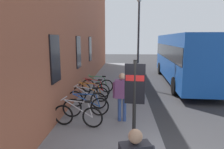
{
  "coord_description": "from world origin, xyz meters",
  "views": [
    {
      "loc": [
        -4.64,
        1.15,
        3.07
      ],
      "look_at": [
        3.46,
        1.65,
        1.63
      ],
      "focal_mm": 32.37,
      "sensor_mm": 36.0,
      "label": 1
    }
  ],
  "objects_px": {
    "pedestrian_by_facade": "(138,77)",
    "bicycle_beside_lamp": "(90,94)",
    "bicycle_under_window": "(94,89)",
    "city_bus": "(184,55)",
    "street_lamp": "(139,35)",
    "bicycle_leaning_wall": "(87,99)",
    "bicycle_end_of_row": "(98,85)",
    "bicycle_mid_rack": "(86,107)",
    "transit_info_sign": "(135,89)",
    "pedestrian_near_bus": "(122,92)",
    "bicycle_by_door": "(78,115)"
  },
  "relations": [
    {
      "from": "pedestrian_by_facade",
      "to": "bicycle_beside_lamp",
      "type": "bearing_deg",
      "value": 117.35
    },
    {
      "from": "bicycle_under_window",
      "to": "city_bus",
      "type": "relative_size",
      "value": 0.16
    },
    {
      "from": "street_lamp",
      "to": "bicycle_leaning_wall",
      "type": "bearing_deg",
      "value": 151.24
    },
    {
      "from": "bicycle_end_of_row",
      "to": "bicycle_under_window",
      "type": "bearing_deg",
      "value": 174.35
    },
    {
      "from": "bicycle_mid_rack",
      "to": "street_lamp",
      "type": "bearing_deg",
      "value": -22.9
    },
    {
      "from": "bicycle_mid_rack",
      "to": "transit_info_sign",
      "type": "xyz_separation_m",
      "value": [
        -1.97,
        -1.72,
        1.21
      ]
    },
    {
      "from": "bicycle_mid_rack",
      "to": "city_bus",
      "type": "bearing_deg",
      "value": -38.45
    },
    {
      "from": "pedestrian_near_bus",
      "to": "pedestrian_by_facade",
      "type": "distance_m",
      "value": 3.5
    },
    {
      "from": "bicycle_leaning_wall",
      "to": "pedestrian_by_facade",
      "type": "height_order",
      "value": "pedestrian_by_facade"
    },
    {
      "from": "bicycle_mid_rack",
      "to": "street_lamp",
      "type": "relative_size",
      "value": 0.32
    },
    {
      "from": "bicycle_leaning_wall",
      "to": "pedestrian_by_facade",
      "type": "relative_size",
      "value": 1.09
    },
    {
      "from": "street_lamp",
      "to": "transit_info_sign",
      "type": "bearing_deg",
      "value": 175.66
    },
    {
      "from": "bicycle_under_window",
      "to": "street_lamp",
      "type": "xyz_separation_m",
      "value": [
        2.69,
        -2.42,
        2.79
      ]
    },
    {
      "from": "bicycle_mid_rack",
      "to": "bicycle_leaning_wall",
      "type": "bearing_deg",
      "value": 9.42
    },
    {
      "from": "bicycle_beside_lamp",
      "to": "street_lamp",
      "type": "xyz_separation_m",
      "value": [
        3.56,
        -2.45,
        2.79
      ]
    },
    {
      "from": "bicycle_end_of_row",
      "to": "street_lamp",
      "type": "height_order",
      "value": "street_lamp"
    },
    {
      "from": "bicycle_end_of_row",
      "to": "city_bus",
      "type": "height_order",
      "value": "city_bus"
    },
    {
      "from": "bicycle_leaning_wall",
      "to": "bicycle_beside_lamp",
      "type": "xyz_separation_m",
      "value": [
        0.89,
        0.01,
        0.0
      ]
    },
    {
      "from": "bicycle_mid_rack",
      "to": "bicycle_end_of_row",
      "type": "relative_size",
      "value": 0.99
    },
    {
      "from": "transit_info_sign",
      "to": "pedestrian_by_facade",
      "type": "height_order",
      "value": "transit_info_sign"
    },
    {
      "from": "bicycle_under_window",
      "to": "pedestrian_by_facade",
      "type": "bearing_deg",
      "value": -81.64
    },
    {
      "from": "bicycle_beside_lamp",
      "to": "bicycle_by_door",
      "type": "bearing_deg",
      "value": -178.93
    },
    {
      "from": "transit_info_sign",
      "to": "bicycle_by_door",
      "type": "bearing_deg",
      "value": 59.98
    },
    {
      "from": "city_bus",
      "to": "street_lamp",
      "type": "distance_m",
      "value": 3.93
    },
    {
      "from": "bicycle_under_window",
      "to": "street_lamp",
      "type": "relative_size",
      "value": 0.32
    },
    {
      "from": "bicycle_by_door",
      "to": "pedestrian_near_bus",
      "type": "distance_m",
      "value": 1.73
    },
    {
      "from": "bicycle_leaning_wall",
      "to": "street_lamp",
      "type": "relative_size",
      "value": 0.33
    },
    {
      "from": "bicycle_beside_lamp",
      "to": "pedestrian_by_facade",
      "type": "distance_m",
      "value": 2.68
    },
    {
      "from": "bicycle_by_door",
      "to": "bicycle_beside_lamp",
      "type": "xyz_separation_m",
      "value": [
        2.76,
        0.05,
        0.0
      ]
    },
    {
      "from": "bicycle_by_door",
      "to": "bicycle_end_of_row",
      "type": "relative_size",
      "value": 0.99
    },
    {
      "from": "street_lamp",
      "to": "bicycle_end_of_row",
      "type": "bearing_deg",
      "value": 127.87
    },
    {
      "from": "bicycle_beside_lamp",
      "to": "city_bus",
      "type": "height_order",
      "value": "city_bus"
    },
    {
      "from": "transit_info_sign",
      "to": "street_lamp",
      "type": "relative_size",
      "value": 0.44
    },
    {
      "from": "bicycle_by_door",
      "to": "bicycle_leaning_wall",
      "type": "distance_m",
      "value": 1.87
    },
    {
      "from": "street_lamp",
      "to": "bicycle_beside_lamp",
      "type": "bearing_deg",
      "value": 145.41
    },
    {
      "from": "pedestrian_by_facade",
      "to": "street_lamp",
      "type": "relative_size",
      "value": 0.3
    },
    {
      "from": "pedestrian_near_bus",
      "to": "bicycle_end_of_row",
      "type": "bearing_deg",
      "value": 19.65
    },
    {
      "from": "bicycle_mid_rack",
      "to": "pedestrian_near_bus",
      "type": "height_order",
      "value": "pedestrian_near_bus"
    },
    {
      "from": "bicycle_leaning_wall",
      "to": "bicycle_mid_rack",
      "type": "bearing_deg",
      "value": -170.58
    },
    {
      "from": "bicycle_under_window",
      "to": "pedestrian_near_bus",
      "type": "height_order",
      "value": "pedestrian_near_bus"
    },
    {
      "from": "transit_info_sign",
      "to": "bicycle_end_of_row",
      "type": "bearing_deg",
      "value": 17.62
    },
    {
      "from": "bicycle_end_of_row",
      "to": "pedestrian_near_bus",
      "type": "bearing_deg",
      "value": -160.35
    },
    {
      "from": "bicycle_leaning_wall",
      "to": "pedestrian_near_bus",
      "type": "bearing_deg",
      "value": -130.74
    },
    {
      "from": "city_bus",
      "to": "street_lamp",
      "type": "xyz_separation_m",
      "value": [
        -1.62,
        3.3,
        1.38
      ]
    },
    {
      "from": "transit_info_sign",
      "to": "pedestrian_by_facade",
      "type": "xyz_separation_m",
      "value": [
        5.02,
        -0.43,
        -0.62
      ]
    },
    {
      "from": "pedestrian_by_facade",
      "to": "street_lamp",
      "type": "xyz_separation_m",
      "value": [
        2.36,
        -0.13,
        2.2
      ]
    },
    {
      "from": "bicycle_leaning_wall",
      "to": "city_bus",
      "type": "distance_m",
      "value": 8.48
    },
    {
      "from": "pedestrian_by_facade",
      "to": "transit_info_sign",
      "type": "bearing_deg",
      "value": 175.15
    },
    {
      "from": "bicycle_under_window",
      "to": "bicycle_end_of_row",
      "type": "bearing_deg",
      "value": -5.65
    },
    {
      "from": "bicycle_by_door",
      "to": "street_lamp",
      "type": "height_order",
      "value": "street_lamp"
    }
  ]
}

